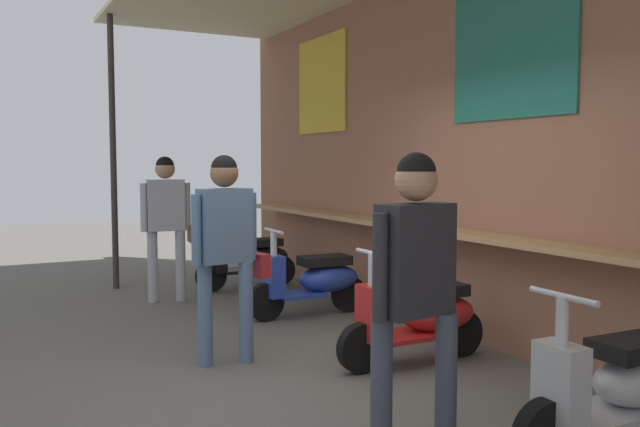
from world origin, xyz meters
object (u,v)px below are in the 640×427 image
object	(u,v)px
scooter_silver	(622,386)
shopper_browsing	(415,274)
scooter_black	(252,259)
scooter_blue	(315,280)
shopper_passing	(167,213)
scooter_red	(421,317)
shopper_with_handbag	(227,237)

from	to	relation	value
scooter_silver	shopper_browsing	distance (m)	1.41
scooter_black	scooter_blue	size ratio (longest dim) A/B	1.00
scooter_black	shopper_passing	xyz separation A→B (m)	(0.34, -1.22, 0.68)
scooter_silver	scooter_blue	bearing A→B (deg)	-88.17
scooter_black	shopper_passing	bearing A→B (deg)	14.19
scooter_blue	shopper_browsing	world-z (taller)	shopper_browsing
scooter_blue	shopper_browsing	bearing A→B (deg)	72.77
scooter_red	scooter_silver	distance (m)	1.91
shopper_passing	scooter_silver	bearing A→B (deg)	-160.44
scooter_red	shopper_with_handbag	world-z (taller)	shopper_with_handbag
scooter_silver	shopper_passing	distance (m)	5.50
scooter_blue	shopper_browsing	size ratio (longest dim) A/B	0.82
shopper_with_handbag	shopper_passing	bearing A→B (deg)	-12.61
scooter_blue	shopper_with_handbag	size ratio (longest dim) A/B	0.81
scooter_red	shopper_passing	size ratio (longest dim) A/B	0.81
scooter_black	shopper_browsing	bearing A→B (deg)	76.11
shopper_browsing	shopper_passing	bearing A→B (deg)	-7.99
scooter_blue	shopper_passing	xyz separation A→B (m)	(-1.48, -1.22, 0.68)
shopper_browsing	shopper_passing	world-z (taller)	shopper_passing
scooter_red	shopper_browsing	xyz separation A→B (m)	(1.51, -1.17, 0.68)
scooter_red	scooter_silver	bearing A→B (deg)	90.49
scooter_red	shopper_passing	xyz separation A→B (m)	(-3.41, -1.22, 0.68)
scooter_black	scooter_blue	xyz separation A→B (m)	(1.82, -0.00, 0.00)
scooter_blue	shopper_passing	distance (m)	2.04
shopper_passing	scooter_blue	bearing A→B (deg)	-133.86
shopper_browsing	scooter_black	bearing A→B (deg)	-21.15
scooter_blue	shopper_browsing	distance (m)	3.69
scooter_black	shopper_with_handbag	distance (m)	3.41
scooter_blue	shopper_with_handbag	bearing A→B (deg)	41.48
scooter_silver	scooter_black	bearing A→B (deg)	-88.17
shopper_browsing	shopper_passing	distance (m)	4.92
shopper_passing	shopper_browsing	bearing A→B (deg)	-172.77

